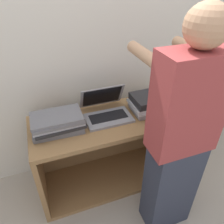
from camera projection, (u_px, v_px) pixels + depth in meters
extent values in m
plane|color=#9E9384|center=(119.00, 199.00, 1.93)|extent=(12.00, 12.00, 0.00)
cube|color=beige|center=(93.00, 43.00, 1.75)|extent=(8.00, 0.05, 2.40)
cube|color=olive|center=(109.00, 121.00, 1.75)|extent=(1.24, 0.53, 0.04)
cube|color=olive|center=(109.00, 176.00, 2.13)|extent=(1.24, 0.53, 0.04)
cube|color=olive|center=(39.00, 169.00, 1.77)|extent=(0.04, 0.53, 0.63)
cube|color=olive|center=(168.00, 136.00, 2.11)|extent=(0.04, 0.53, 0.63)
cube|color=olive|center=(101.00, 134.00, 2.13)|extent=(1.17, 0.04, 0.63)
cube|color=gray|center=(109.00, 118.00, 1.74)|extent=(0.36, 0.23, 0.02)
cube|color=black|center=(108.00, 116.00, 1.74)|extent=(0.30, 0.12, 0.00)
cube|color=gray|center=(102.00, 96.00, 1.80)|extent=(0.36, 0.11, 0.21)
cube|color=black|center=(102.00, 96.00, 1.80)|extent=(0.32, 0.09, 0.18)
cube|color=slate|center=(58.00, 128.00, 1.63)|extent=(0.37, 0.24, 0.02)
cube|color=slate|center=(57.00, 126.00, 1.61)|extent=(0.37, 0.23, 0.02)
cube|color=#232326|center=(59.00, 124.00, 1.60)|extent=(0.37, 0.24, 0.02)
cube|color=#B7B7BC|center=(57.00, 121.00, 1.59)|extent=(0.37, 0.23, 0.02)
cube|color=slate|center=(57.00, 119.00, 1.57)|extent=(0.37, 0.23, 0.02)
cube|color=slate|center=(56.00, 117.00, 1.56)|extent=(0.37, 0.23, 0.02)
cube|color=gray|center=(153.00, 108.00, 1.85)|extent=(0.37, 0.23, 0.02)
cube|color=gray|center=(153.00, 107.00, 1.83)|extent=(0.37, 0.23, 0.02)
cube|color=#B7B7BC|center=(153.00, 105.00, 1.82)|extent=(0.37, 0.23, 0.02)
cube|color=#B7B7BC|center=(152.00, 102.00, 1.81)|extent=(0.37, 0.24, 0.02)
cube|color=#232326|center=(154.00, 100.00, 1.80)|extent=(0.37, 0.23, 0.02)
cube|color=#232326|center=(154.00, 97.00, 1.79)|extent=(0.37, 0.24, 0.02)
cube|color=#232326|center=(155.00, 96.00, 1.77)|extent=(0.37, 0.23, 0.02)
cube|color=#2D3342|center=(169.00, 185.00, 1.59)|extent=(0.34, 0.20, 0.78)
cube|color=#993838|center=(188.00, 105.00, 1.20)|extent=(0.40, 0.20, 0.62)
sphere|color=tan|center=(207.00, 26.00, 0.97)|extent=(0.21, 0.21, 0.21)
cylinder|color=tan|center=(144.00, 55.00, 1.23)|extent=(0.07, 0.32, 0.07)
cylinder|color=tan|center=(191.00, 48.00, 1.32)|extent=(0.07, 0.32, 0.07)
cube|color=red|center=(158.00, 97.00, 1.72)|extent=(0.06, 0.02, 0.01)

